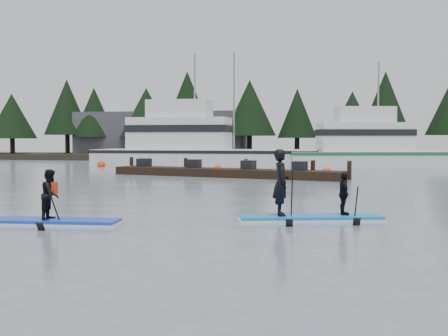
% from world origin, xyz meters
% --- Properties ---
extents(ground, '(160.00, 160.00, 0.00)m').
position_xyz_m(ground, '(0.00, 0.00, 0.00)').
color(ground, slate).
rests_on(ground, ground).
extents(far_shore, '(70.00, 8.00, 0.60)m').
position_xyz_m(far_shore, '(0.00, 42.00, 0.30)').
color(far_shore, '#2D281E').
rests_on(far_shore, ground).
extents(treeline, '(60.00, 4.00, 8.00)m').
position_xyz_m(treeline, '(0.00, 42.00, 0.00)').
color(treeline, black).
rests_on(treeline, ground).
extents(waterfront_building, '(18.00, 6.00, 5.00)m').
position_xyz_m(waterfront_building, '(-14.00, 44.00, 2.50)').
color(waterfront_building, '#4C4C51').
rests_on(waterfront_building, ground).
extents(fishing_boat_large, '(17.81, 5.00, 10.03)m').
position_xyz_m(fishing_boat_large, '(-6.59, 29.81, 0.76)').
color(fishing_boat_large, white).
rests_on(fishing_boat_large, ground).
extents(fishing_boat_medium, '(15.99, 7.57, 9.04)m').
position_xyz_m(fishing_boat_medium, '(7.74, 30.66, 0.65)').
color(fishing_boat_medium, white).
rests_on(fishing_boat_medium, ground).
extents(floating_dock, '(13.94, 5.41, 0.46)m').
position_xyz_m(floating_dock, '(-2.12, 17.28, 0.23)').
color(floating_dock, black).
rests_on(floating_dock, ground).
extents(buoy_d, '(0.54, 0.54, 0.54)m').
position_xyz_m(buoy_d, '(3.64, 21.28, 0.00)').
color(buoy_d, '#FF460C').
rests_on(buoy_d, ground).
extents(buoy_a, '(0.62, 0.62, 0.62)m').
position_xyz_m(buoy_a, '(-13.63, 26.62, 0.00)').
color(buoy_a, '#FF460C').
rests_on(buoy_a, ground).
extents(buoy_b, '(0.50, 0.50, 0.50)m').
position_xyz_m(buoy_b, '(-3.83, 23.87, 0.00)').
color(buoy_b, '#FF460C').
rests_on(buoy_b, ground).
extents(paddleboard_solo, '(3.54, 1.19, 1.84)m').
position_xyz_m(paddleboard_solo, '(-3.15, -1.10, 0.42)').
color(paddleboard_solo, blue).
rests_on(paddleboard_solo, ground).
extents(paddleboard_duo, '(3.89, 1.79, 2.39)m').
position_xyz_m(paddleboard_duo, '(3.17, 0.78, 0.58)').
color(paddleboard_duo, '#167BCE').
rests_on(paddleboard_duo, ground).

